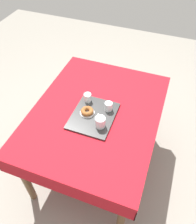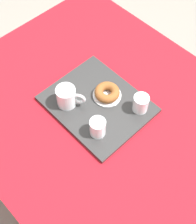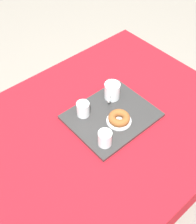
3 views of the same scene
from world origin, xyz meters
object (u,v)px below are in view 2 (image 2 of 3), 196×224
tea_mug_left (67,97)px  dining_table (107,125)px  sugar_donut_left (107,92)px  water_glass_far (141,104)px  serving_tray (97,104)px  water_glass_near (98,128)px  donut_plate_left (107,95)px

tea_mug_left → dining_table: bearing=-148.2°
sugar_donut_left → water_glass_far: bearing=-159.3°
dining_table → serving_tray: size_ratio=3.28×
dining_table → tea_mug_left: size_ratio=12.13×
water_glass_far → dining_table: bearing=52.8°
tea_mug_left → water_glass_far: tea_mug_left is taller
serving_tray → water_glass_near: (-0.10, 0.09, 0.04)m
water_glass_far → water_glass_near: bearing=79.1°
sugar_donut_left → dining_table: bearing=136.8°
serving_tray → water_glass_near: bearing=138.1°
water_glass_far → sugar_donut_left: size_ratio=0.71×
water_glass_near → serving_tray: bearing=-41.9°
serving_tray → donut_plate_left: 0.06m
tea_mug_left → sugar_donut_left: tea_mug_left is taller
dining_table → donut_plate_left: 0.14m
water_glass_far → serving_tray: bearing=38.0°
serving_tray → water_glass_near: 0.14m
dining_table → water_glass_near: bearing=114.0°
serving_tray → donut_plate_left: (-0.00, -0.06, 0.01)m
tea_mug_left → water_glass_far: bearing=-139.0°
tea_mug_left → water_glass_near: 0.19m
dining_table → tea_mug_left: tea_mug_left is taller
tea_mug_left → donut_plate_left: size_ratio=0.92×
dining_table → donut_plate_left: donut_plate_left is taller
water_glass_near → water_glass_far: same height
serving_tray → donut_plate_left: size_ratio=3.41×
serving_tray → sugar_donut_left: bearing=-92.1°
tea_mug_left → water_glass_near: tea_mug_left is taller
dining_table → serving_tray: serving_tray is taller
serving_tray → dining_table: bearing=-176.8°
dining_table → sugar_donut_left: size_ratio=12.79×
tea_mug_left → sugar_donut_left: bearing=-121.1°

